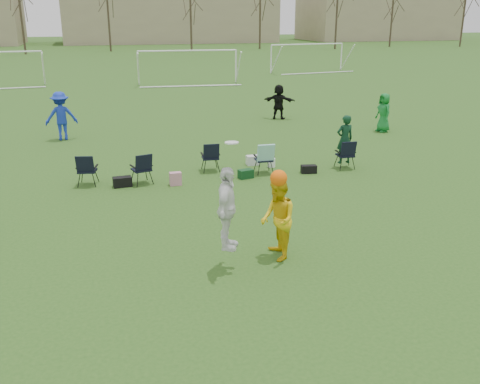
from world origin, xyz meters
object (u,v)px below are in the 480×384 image
object	(u,v)px
fielder_green_far	(384,113)
center_contest	(258,214)
goal_mid	(188,57)
fielder_black	(279,102)
goal_right	(308,50)
fielder_blue	(61,116)

from	to	relation	value
fielder_green_far	center_contest	world-z (taller)	center_contest
goal_mid	fielder_black	bearing A→B (deg)	-79.36
fielder_green_far	goal_right	bearing A→B (deg)	158.70
center_contest	goal_right	xyz separation A→B (m)	(16.01, 36.61, 0.85)
goal_mid	goal_right	bearing A→B (deg)	30.57
fielder_blue	fielder_green_far	world-z (taller)	fielder_blue
fielder_green_far	fielder_blue	bearing A→B (deg)	-105.05
fielder_green_far	fielder_black	xyz separation A→B (m)	(-3.43, 4.10, 0.00)
fielder_black	goal_right	size ratio (longest dim) A/B	0.23
goal_mid	fielder_green_far	bearing A→B (deg)	-70.99
fielder_blue	goal_mid	world-z (taller)	goal_mid
fielder_blue	center_contest	world-z (taller)	center_contest
fielder_blue	fielder_black	distance (m)	10.35
center_contest	goal_right	distance (m)	39.97
goal_mid	goal_right	size ratio (longest dim) A/B	1.01
fielder_green_far	center_contest	bearing A→B (deg)	-46.06
fielder_black	center_contest	distance (m)	16.31
center_contest	goal_mid	size ratio (longest dim) A/B	0.36
fielder_green_far	goal_mid	distance (m)	20.19
fielder_blue	goal_right	size ratio (longest dim) A/B	0.27
goal_mid	goal_right	distance (m)	13.42
fielder_black	goal_mid	world-z (taller)	goal_mid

